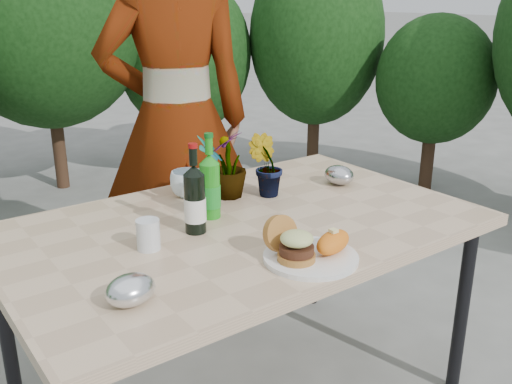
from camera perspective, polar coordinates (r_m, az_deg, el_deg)
patio_table at (r=1.97m, az=-1.37°, el=-4.53°), size 1.60×1.00×0.75m
shrub_hedge at (r=3.49m, az=-16.02°, el=13.54°), size 6.85×5.22×2.23m
dinner_plate at (r=1.69m, az=5.49°, el=-6.53°), size 0.28×0.28×0.01m
burger_stack at (r=1.64m, az=3.66°, el=-5.14°), size 0.11×0.16×0.11m
sweet_potato at (r=1.70m, az=7.70°, el=-4.98°), size 0.17×0.12×0.06m
grilled_veg at (r=1.75m, az=3.92°, el=-4.75°), size 0.08×0.05×0.03m
wine_bottle at (r=1.84m, az=-6.14°, el=-0.84°), size 0.07×0.07×0.30m
sparkling_water at (r=1.96m, az=-4.62°, el=0.49°), size 0.07×0.07×0.30m
plastic_cup at (r=1.76m, az=-10.73°, el=-4.20°), size 0.07×0.07×0.09m
seedling_left at (r=2.12m, az=-4.70°, el=2.34°), size 0.16×0.15×0.25m
seedling_mid at (r=2.17m, az=0.97°, el=2.65°), size 0.17×0.17×0.24m
seedling_right at (r=2.16m, az=-2.80°, el=2.78°), size 0.20×0.20×0.26m
blue_bowl at (r=2.19m, az=-6.91°, el=0.80°), size 0.16×0.16×0.10m
foil_packet_left at (r=1.47m, az=-12.46°, el=-9.54°), size 0.15×0.13×0.08m
foil_packet_right at (r=2.35m, az=8.30°, el=1.70°), size 0.11×0.13×0.08m
person at (r=2.61m, az=-7.96°, el=6.97°), size 0.80×0.66×1.89m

